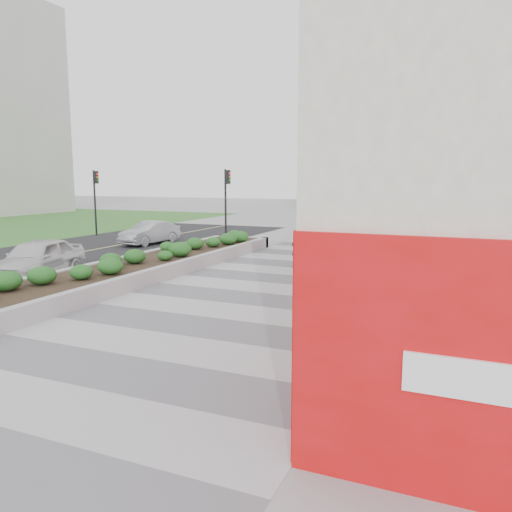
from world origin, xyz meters
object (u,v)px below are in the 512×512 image
at_px(car_silver, 150,233).
at_px(traffic_signal_near, 227,194).
at_px(traffic_signal_far, 95,193).
at_px(planter, 144,263).
at_px(car_white, 37,259).
at_px(skateboarder, 297,249).

bearing_deg(car_silver, traffic_signal_near, 46.17).
distance_m(traffic_signal_far, car_silver, 6.58).
xyz_separation_m(planter, car_silver, (-5.15, 7.68, 0.22)).
relative_size(traffic_signal_far, car_white, 0.96).
bearing_deg(traffic_signal_far, car_white, -57.26).
height_order(planter, skateboarder, skateboarder).
relative_size(traffic_signal_near, car_silver, 1.09).
relative_size(planter, traffic_signal_near, 4.29).
xyz_separation_m(traffic_signal_far, car_silver, (5.78, -2.32, -2.12)).
bearing_deg(car_white, traffic_signal_far, 109.91).
bearing_deg(skateboarder, traffic_signal_near, 129.06).
bearing_deg(planter, traffic_signal_far, 137.54).
bearing_deg(traffic_signal_near, car_white, -95.66).
xyz_separation_m(traffic_signal_near, car_white, (-1.27, -12.83, -2.02)).
height_order(planter, traffic_signal_far, traffic_signal_far).
height_order(skateboarder, car_silver, skateboarder).
bearing_deg(planter, traffic_signal_near, 99.35).
relative_size(planter, car_white, 4.13).
relative_size(traffic_signal_near, skateboarder, 2.92).
distance_m(planter, car_silver, 9.25).
height_order(traffic_signal_near, traffic_signal_far, same).
xyz_separation_m(skateboarder, car_white, (-7.84, -6.23, 0.01)).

